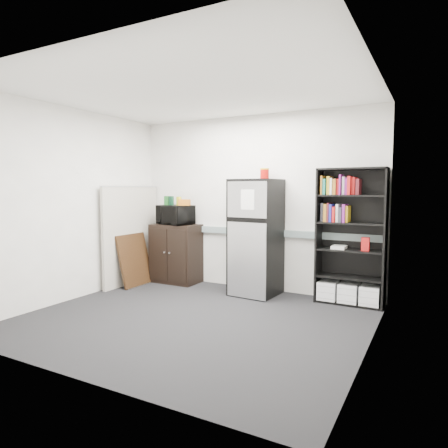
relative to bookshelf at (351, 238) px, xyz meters
name	(u,v)px	position (x,y,z in m)	size (l,w,h in m)	color
floor	(193,319)	(-1.53, -1.57, -0.91)	(4.00, 4.00, 0.00)	black
wall_back	(253,203)	(-1.53, 0.18, 0.44)	(4.00, 0.02, 2.70)	white
wall_right	(371,212)	(0.47, -1.57, 0.44)	(0.02, 3.50, 2.70)	white
wall_left	(74,205)	(-3.53, -1.57, 0.44)	(0.02, 3.50, 2.70)	white
ceiling	(192,90)	(-1.53, -1.57, 1.79)	(4.00, 3.50, 0.02)	white
electrical_raceway	(252,232)	(-1.53, 0.15, -0.01)	(3.92, 0.05, 0.10)	gray
wall_note	(233,190)	(-1.88, 0.18, 0.64)	(0.14, 0.00, 0.10)	white
bookshelf	(351,238)	(0.00, 0.00, 0.00)	(0.90, 0.34, 1.85)	black
cubicle_partition	(131,235)	(-3.43, -0.49, -0.10)	(0.06, 1.30, 1.62)	#ACA599
cabinet	(176,253)	(-2.83, -0.06, -0.42)	(0.78, 0.52, 0.98)	black
microwave	(175,215)	(-2.83, -0.08, 0.23)	(0.58, 0.39, 0.32)	black
snack_box_a	(167,200)	(-3.03, -0.05, 0.46)	(0.07, 0.05, 0.15)	#18561E
snack_box_b	(171,201)	(-2.93, -0.05, 0.46)	(0.07, 0.05, 0.15)	#0B331E
snack_box_c	(179,201)	(-2.78, -0.05, 0.46)	(0.07, 0.05, 0.14)	gold
snack_bag	(184,202)	(-2.63, -0.10, 0.44)	(0.18, 0.10, 0.10)	#CD6A14
refrigerator	(256,237)	(-1.34, -0.14, -0.06)	(0.69, 0.72, 1.71)	black
coffee_can	(265,173)	(-1.26, -0.02, 0.89)	(0.13, 0.13, 0.18)	#A60C07
framed_poster	(135,259)	(-3.30, -0.57, -0.49)	(0.23, 0.66, 0.84)	black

